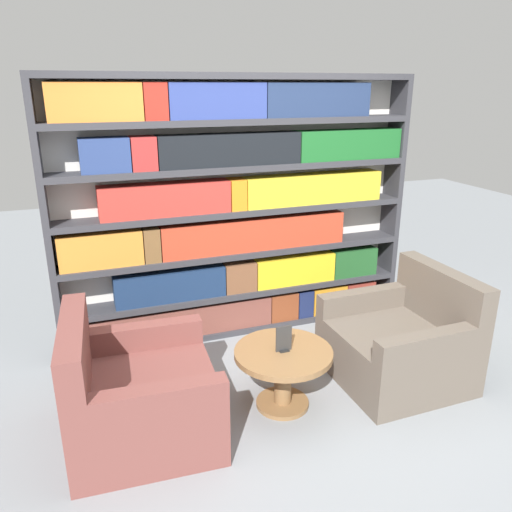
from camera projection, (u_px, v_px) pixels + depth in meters
ground_plane at (301, 410)px, 3.40m from camera, size 14.00×14.00×0.00m
bookshelf at (238, 211)px, 4.23m from camera, size 3.07×0.30×2.20m
armchair_left at (137, 396)px, 3.09m from camera, size 0.94×0.95×0.82m
armchair_right at (401, 344)px, 3.72m from camera, size 0.89×0.91×0.82m
coffee_table at (283, 366)px, 3.37m from camera, size 0.66×0.66×0.43m
table_sign at (284, 340)px, 3.30m from camera, size 0.11×0.06×0.18m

